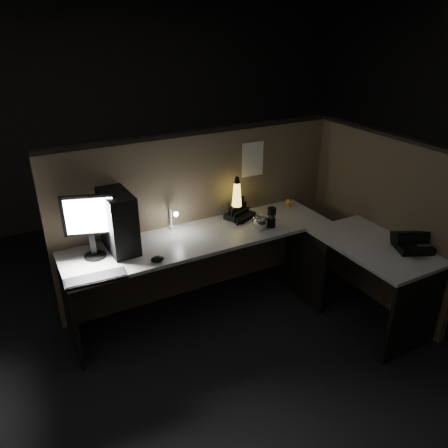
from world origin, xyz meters
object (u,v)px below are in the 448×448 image
pc_tower (117,220)px  lava_lamp (237,202)px  keyboard (96,279)px  desk_phone (412,242)px  monitor (90,220)px

pc_tower → lava_lamp: bearing=0.0°
keyboard → desk_phone: desk_phone is taller
pc_tower → desk_phone: (2.00, -1.11, -0.18)m
monitor → desk_phone: monitor is taller
pc_tower → monitor: 0.23m
keyboard → desk_phone: 2.40m
monitor → desk_phone: bearing=-7.9°
keyboard → desk_phone: size_ratio=1.30×
desk_phone → lava_lamp: bearing=153.1°
monitor → keyboard: (-0.07, -0.34, -0.29)m
monitor → lava_lamp: size_ratio=1.25×
keyboard → pc_tower: bearing=57.3°
keyboard → lava_lamp: lava_lamp is taller
keyboard → lava_lamp: size_ratio=1.06×
monitor → lava_lamp: (1.30, 0.08, -0.13)m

